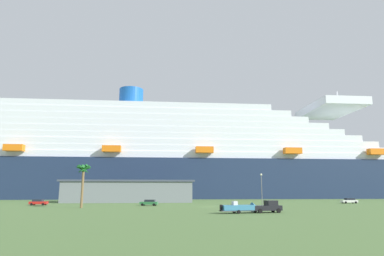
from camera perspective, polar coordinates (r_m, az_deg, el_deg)
name	(u,v)px	position (r m, az deg, el deg)	size (l,w,h in m)	color
ground_plane	(195,202)	(112.31, 0.52, -12.99)	(600.00, 600.00, 0.00)	#4C6B38
cruise_ship	(196,161)	(162.95, 0.67, -5.83)	(278.95, 38.66, 62.08)	#1E2D4C
terminal_building	(130,191)	(116.07, -10.96, -10.90)	(43.91, 19.59, 7.35)	slate
pickup_truck	(267,207)	(62.61, 13.19, -13.42)	(5.89, 3.15, 2.20)	black
small_boat_on_trailer	(241,208)	(60.22, 8.73, -13.77)	(8.34, 3.26, 2.15)	#595960
palm_tree	(83,172)	(81.19, -18.66, -7.45)	(3.27, 3.39, 10.14)	brown
street_lamp	(262,185)	(90.33, 12.19, -9.78)	(0.56, 0.56, 8.49)	slate
parked_car_red_hatchback	(38,202)	(98.98, -25.51, -11.75)	(4.53, 2.15, 1.58)	red
parked_car_white_van	(349,201)	(113.36, 26.05, -11.47)	(4.83, 2.24, 1.58)	white
parked_car_green_wagon	(149,202)	(88.30, -7.58, -12.92)	(4.94, 2.75, 1.58)	#2D723F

